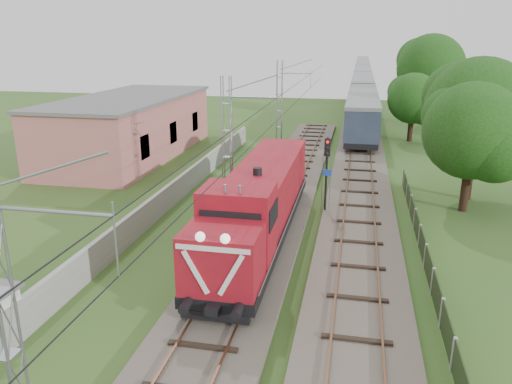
# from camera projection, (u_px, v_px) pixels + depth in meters

# --- Properties ---
(ground) EXTENTS (140.00, 140.00, 0.00)m
(ground) POSITION_uv_depth(u_px,v_px,m) (225.00, 311.00, 19.29)
(ground) COLOR #2D541F
(ground) RESTS_ON ground
(track_main) EXTENTS (4.20, 70.00, 0.45)m
(track_main) POSITION_uv_depth(u_px,v_px,m) (260.00, 238.00, 25.78)
(track_main) COLOR #6B6054
(track_main) RESTS_ON ground
(track_side) EXTENTS (4.20, 80.00, 0.45)m
(track_side) POSITION_uv_depth(u_px,v_px,m) (360.00, 177.00, 36.98)
(track_side) COLOR #6B6054
(track_side) RESTS_ON ground
(catenary) EXTENTS (3.31, 70.00, 8.00)m
(catenary) POSITION_uv_depth(u_px,v_px,m) (228.00, 143.00, 29.86)
(catenary) COLOR gray
(catenary) RESTS_ON ground
(boundary_wall) EXTENTS (0.25, 40.00, 1.50)m
(boundary_wall) POSITION_uv_depth(u_px,v_px,m) (174.00, 192.00, 31.53)
(boundary_wall) COLOR #9E9E99
(boundary_wall) RESTS_ON ground
(station_building) EXTENTS (8.40, 20.40, 5.22)m
(station_building) POSITION_uv_depth(u_px,v_px,m) (130.00, 126.00, 43.81)
(station_building) COLOR #B2625F
(station_building) RESTS_ON ground
(fence) EXTENTS (0.12, 32.00, 1.20)m
(fence) POSITION_uv_depth(u_px,v_px,m) (433.00, 281.00, 20.39)
(fence) COLOR black
(fence) RESTS_ON ground
(locomotive) EXTENTS (2.94, 16.80, 4.27)m
(locomotive) POSITION_uv_depth(u_px,v_px,m) (259.00, 203.00, 24.98)
(locomotive) COLOR black
(locomotive) RESTS_ON ground
(coach_rake) EXTENTS (3.18, 118.70, 3.67)m
(coach_rake) POSITION_uv_depth(u_px,v_px,m) (362.00, 76.00, 98.56)
(coach_rake) COLOR black
(coach_rake) RESTS_ON ground
(signal_post) EXTENTS (0.52, 0.40, 4.68)m
(signal_post) POSITION_uv_depth(u_px,v_px,m) (327.00, 163.00, 28.73)
(signal_post) COLOR black
(signal_post) RESTS_ON ground
(tree_a) EXTENTS (6.00, 5.72, 7.78)m
(tree_a) POSITION_uv_depth(u_px,v_px,m) (474.00, 132.00, 28.95)
(tree_a) COLOR #311C14
(tree_a) RESTS_ON ground
(tree_b) EXTENTS (6.99, 6.66, 9.06)m
(tree_b) POSITION_uv_depth(u_px,v_px,m) (479.00, 112.00, 30.93)
(tree_b) COLOR #311C14
(tree_b) RESTS_ON ground
(tree_c) EXTENTS (5.25, 5.00, 6.80)m
(tree_c) POSITION_uv_depth(u_px,v_px,m) (414.00, 99.00, 49.28)
(tree_c) COLOR #311C14
(tree_c) RESTS_ON ground
(tree_d) EXTENTS (8.12, 7.74, 10.53)m
(tree_d) POSITION_uv_depth(u_px,v_px,m) (432.00, 69.00, 57.73)
(tree_d) COLOR #311C14
(tree_d) RESTS_ON ground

